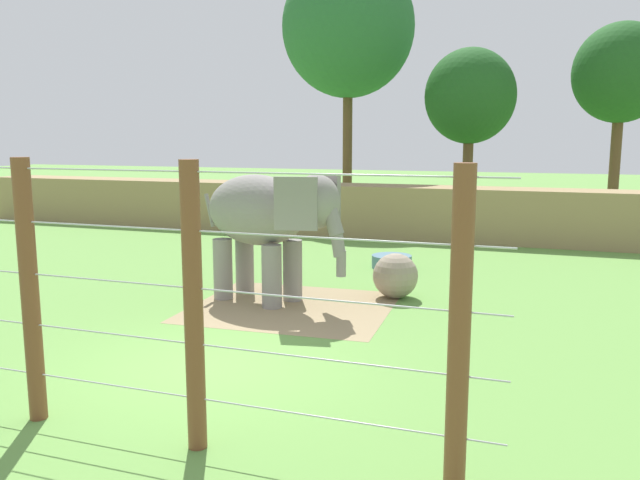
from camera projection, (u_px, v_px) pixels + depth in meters
name	position (u px, v px, depth m)	size (l,w,h in m)	color
ground_plane	(215.00, 365.00, 10.07)	(120.00, 120.00, 0.00)	#609342
dirt_patch	(292.00, 307.00, 13.54)	(4.15, 3.76, 0.01)	#937F5B
embankment_wall	(402.00, 212.00, 22.95)	(36.00, 1.80, 1.85)	#997F56
elephant	(267.00, 217.00, 13.73)	(3.74, 2.02, 2.83)	gray
enrichment_ball	(395.00, 276.00, 14.23)	(1.01, 1.01, 1.01)	gray
cable_fence	(109.00, 299.00, 7.52)	(9.13, 0.22, 3.34)	brown
water_tub	(392.00, 261.00, 17.59)	(1.10, 1.10, 0.35)	slate
tree_far_left	(348.00, 28.00, 28.60)	(5.96, 5.96, 11.61)	brown
tree_left_of_centre	(621.00, 74.00, 26.31)	(3.92, 3.92, 8.28)	brown
tree_behind_wall	(470.00, 97.00, 27.09)	(3.85, 3.85, 7.34)	brown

